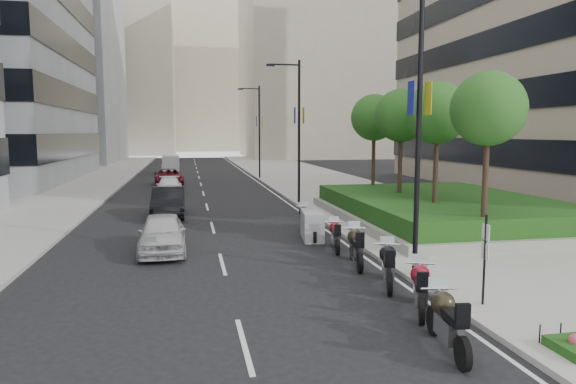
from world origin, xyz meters
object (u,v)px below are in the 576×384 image
object	(u,v)px
motorcycle_1	(420,288)
car_d	(169,177)
motorcycle_4	(335,236)
motorcycle_5	(312,226)
lamp_post_0	(414,116)
car_b	(169,202)
motorcycle_3	(356,247)
car_c	(169,187)
car_a	(162,233)
motorcycle_2	(388,265)
delivery_van	(171,165)
parking_sign	(485,255)
motorcycle_6	(303,217)
motorcycle_0	(447,321)
lamp_post_1	(297,124)
lamp_post_2	(258,127)

from	to	relation	value
motorcycle_1	car_d	distance (m)	34.43
motorcycle_1	motorcycle_4	world-z (taller)	motorcycle_1
motorcycle_4	motorcycle_5	distance (m)	2.09
car_d	motorcycle_4	bearing A→B (deg)	-79.24
lamp_post_0	car_b	xyz separation A→B (m)	(-7.82, 13.65, -4.26)
motorcycle_3	car_c	xyz separation A→B (m)	(-6.97, 21.45, -0.02)
car_a	motorcycle_2	bearing A→B (deg)	-41.42
car_a	motorcycle_1	bearing A→B (deg)	-51.08
motorcycle_1	motorcycle_4	distance (m)	7.08
motorcycle_3	delivery_van	bearing A→B (deg)	20.51
motorcycle_2	car_d	distance (m)	32.23
motorcycle_2	parking_sign	bearing A→B (deg)	-128.00
parking_sign	motorcycle_6	distance (m)	12.01
car_c	delivery_van	xyz separation A→B (m)	(-0.50, 20.44, 0.29)
motorcycle_0	motorcycle_1	bearing A→B (deg)	-3.64
car_b	car_a	bearing A→B (deg)	-89.63
car_a	parking_sign	bearing A→B (deg)	-45.44
lamp_post_1	motorcycle_0	distance (m)	22.58
motorcycle_6	car_b	bearing A→B (deg)	67.52
motorcycle_0	motorcycle_4	distance (m)	9.35
motorcycle_4	car_a	world-z (taller)	car_a
lamp_post_0	motorcycle_0	world-z (taller)	lamp_post_0
lamp_post_1	motorcycle_0	size ratio (longest dim) A/B	3.75
motorcycle_1	lamp_post_2	bearing A→B (deg)	21.21
lamp_post_0	motorcycle_6	xyz separation A→B (m)	(-1.43, 8.79, -4.51)
motorcycle_1	motorcycle_6	size ratio (longest dim) A/B	1.08
lamp_post_0	car_d	xyz separation A→B (m)	(-8.38, 30.80, -4.36)
motorcycle_4	motorcycle_5	xyz separation A→B (m)	(-0.43, 2.05, 0.05)
motorcycle_3	car_a	distance (m)	7.41
lamp_post_1	motorcycle_1	xyz separation A→B (m)	(-1.00, -19.82, -4.44)
motorcycle_4	parking_sign	bearing A→B (deg)	-155.65
lamp_post_0	motorcycle_5	size ratio (longest dim) A/B	4.19
motorcycle_1	motorcycle_0	bearing A→B (deg)	-169.44
lamp_post_2	car_d	xyz separation A→B (m)	(-8.38, -4.20, -4.36)
motorcycle_3	motorcycle_5	world-z (taller)	motorcycle_5
motorcycle_2	delivery_van	world-z (taller)	delivery_van
lamp_post_2	motorcycle_3	distance (m)	33.43
car_b	car_c	xyz separation A→B (m)	(-0.29, 9.69, -0.16)
parking_sign	car_a	size ratio (longest dim) A/B	0.58
lamp_post_1	motorcycle_3	xyz separation A→B (m)	(-1.14, -15.12, -4.41)
motorcycle_2	car_a	xyz separation A→B (m)	(-6.81, 5.75, 0.10)
car_b	car_d	distance (m)	17.17
motorcycle_1	car_a	world-z (taller)	car_a
lamp_post_0	motorcycle_3	bearing A→B (deg)	121.13
parking_sign	motorcycle_1	xyz separation A→B (m)	(-1.66, 0.18, -0.83)
lamp_post_0	motorcycle_2	xyz separation A→B (m)	(-0.96, -0.56, -4.43)
motorcycle_4	delivery_van	size ratio (longest dim) A/B	0.44
motorcycle_4	motorcycle_6	bearing A→B (deg)	13.28
motorcycle_0	motorcycle_6	size ratio (longest dim) A/B	1.17
motorcycle_5	delivery_van	bearing A→B (deg)	18.02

